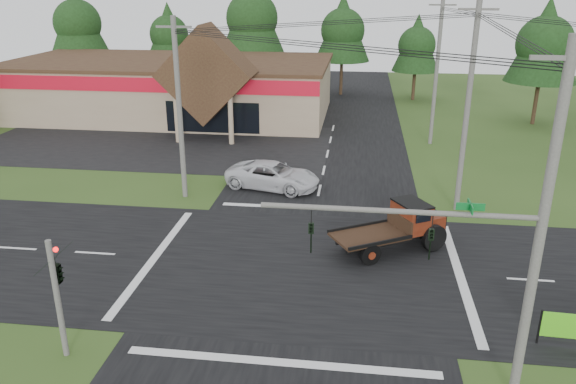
# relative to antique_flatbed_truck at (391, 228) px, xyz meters

# --- Properties ---
(ground) EXTENTS (120.00, 120.00, 0.00)m
(ground) POSITION_rel_antique_flatbed_truck_xyz_m (-4.00, -2.19, -1.18)
(ground) COLOR #2D4819
(ground) RESTS_ON ground
(road_ns) EXTENTS (12.00, 120.00, 0.02)m
(road_ns) POSITION_rel_antique_flatbed_truck_xyz_m (-4.00, -2.19, -1.17)
(road_ns) COLOR black
(road_ns) RESTS_ON ground
(road_ew) EXTENTS (120.00, 12.00, 0.02)m
(road_ew) POSITION_rel_antique_flatbed_truck_xyz_m (-4.00, -2.19, -1.17)
(road_ew) COLOR black
(road_ew) RESTS_ON ground
(parking_apron) EXTENTS (28.00, 14.00, 0.02)m
(parking_apron) POSITION_rel_antique_flatbed_truck_xyz_m (-18.00, 16.81, -1.16)
(parking_apron) COLOR black
(parking_apron) RESTS_ON ground
(cvs_building) EXTENTS (30.40, 18.20, 9.19)m
(cvs_building) POSITION_rel_antique_flatbed_truck_xyz_m (-19.71, 27.37, 1.60)
(cvs_building) COLOR tan
(cvs_building) RESTS_ON ground
(traffic_signal_mast) EXTENTS (8.12, 0.24, 7.00)m
(traffic_signal_mast) POSITION_rel_antique_flatbed_truck_xyz_m (1.82, -9.69, 3.25)
(traffic_signal_mast) COLOR #595651
(traffic_signal_mast) RESTS_ON ground
(traffic_signal_corner) EXTENTS (0.53, 2.48, 4.40)m
(traffic_signal_corner) POSITION_rel_antique_flatbed_truck_xyz_m (-11.50, -9.52, 2.35)
(traffic_signal_corner) COLOR #595651
(traffic_signal_corner) RESTS_ON ground
(utility_pole_nr) EXTENTS (2.00, 0.30, 11.00)m
(utility_pole_nr) POSITION_rel_antique_flatbed_truck_xyz_m (3.50, -9.69, 4.46)
(utility_pole_nr) COLOR #595651
(utility_pole_nr) RESTS_ON ground
(utility_pole_nw) EXTENTS (2.00, 0.30, 10.50)m
(utility_pole_nw) POSITION_rel_antique_flatbed_truck_xyz_m (-12.00, 5.81, 4.21)
(utility_pole_nw) COLOR #595651
(utility_pole_nw) RESTS_ON ground
(utility_pole_ne) EXTENTS (2.00, 0.30, 11.50)m
(utility_pole_ne) POSITION_rel_antique_flatbed_truck_xyz_m (4.00, 5.81, 4.71)
(utility_pole_ne) COLOR #595651
(utility_pole_ne) RESTS_ON ground
(utility_pole_n) EXTENTS (2.00, 0.30, 11.20)m
(utility_pole_n) POSITION_rel_antique_flatbed_truck_xyz_m (4.00, 19.81, 4.56)
(utility_pole_n) COLOR #595651
(utility_pole_n) RESTS_ON ground
(tree_row_a) EXTENTS (6.72, 6.72, 12.12)m
(tree_row_a) POSITION_rel_antique_flatbed_truck_xyz_m (-34.00, 37.81, 6.87)
(tree_row_a) COLOR #332316
(tree_row_a) RESTS_ON ground
(tree_row_b) EXTENTS (5.60, 5.60, 10.10)m
(tree_row_b) POSITION_rel_antique_flatbed_truck_xyz_m (-24.00, 39.81, 5.53)
(tree_row_b) COLOR #332316
(tree_row_b) RESTS_ON ground
(tree_row_c) EXTENTS (7.28, 7.28, 13.13)m
(tree_row_c) POSITION_rel_antique_flatbed_truck_xyz_m (-14.00, 38.81, 7.54)
(tree_row_c) COLOR #332316
(tree_row_c) RESTS_ON ground
(tree_row_d) EXTENTS (6.16, 6.16, 11.11)m
(tree_row_d) POSITION_rel_antique_flatbed_truck_xyz_m (-4.00, 39.81, 6.20)
(tree_row_d) COLOR #332316
(tree_row_d) RESTS_ON ground
(tree_row_e) EXTENTS (5.04, 5.04, 9.09)m
(tree_row_e) POSITION_rel_antique_flatbed_truck_xyz_m (4.00, 37.81, 4.85)
(tree_row_e) COLOR #332316
(tree_row_e) RESTS_ON ground
(tree_side_ne) EXTENTS (6.16, 6.16, 11.11)m
(tree_side_ne) POSITION_rel_antique_flatbed_truck_xyz_m (14.00, 27.81, 6.20)
(tree_side_ne) COLOR #332316
(tree_side_ne) RESTS_ON ground
(antique_flatbed_truck) EXTENTS (5.94, 4.73, 2.36)m
(antique_flatbed_truck) POSITION_rel_antique_flatbed_truck_xyz_m (0.00, 0.00, 0.00)
(antique_flatbed_truck) COLOR #53190B
(antique_flatbed_truck) RESTS_ON ground
(white_pickup) EXTENTS (6.34, 4.02, 1.63)m
(white_pickup) POSITION_rel_antique_flatbed_truck_xyz_m (-6.94, 7.96, -0.36)
(white_pickup) COLOR silver
(white_pickup) RESTS_ON ground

